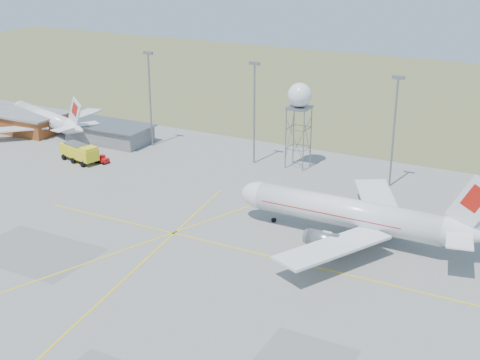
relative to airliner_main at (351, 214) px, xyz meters
The scene contains 12 objects.
ground 45.50m from the airliner_main, 114.93° to the right, with size 400.00×400.00×0.00m, color gray.
grass_strip 100.82m from the airliner_main, 100.93° to the left, with size 400.00×120.00×0.03m, color #585F34.
building_orange 96.42m from the airliner_main, 167.47° to the left, with size 33.00×12.00×4.30m.
building_grey 68.11m from the airliner_main, 160.33° to the left, with size 19.00×10.00×3.90m.
mast_a 60.09m from the airliner_main, 155.27° to the left, with size 2.20×0.50×20.50m.
mast_b 39.13m from the airliner_main, 139.43° to the left, with size 2.20×0.50×20.50m.
mast_c 26.18m from the airliner_main, 92.53° to the left, with size 2.20×0.50×20.50m.
airliner_main is the anchor object (origin of this frame).
airliner_far 84.68m from the airliner_main, 164.96° to the left, with size 30.84×29.09×10.75m.
radar_tower 34.08m from the airliner_main, 127.14° to the left, with size 4.68×4.68×16.93m.
fire_truck 61.19m from the airliner_main, behind, with size 9.87×5.63×3.75m.
baggage_tug 56.80m from the airliner_main, 169.55° to the left, with size 2.31×1.99×1.63m.
Camera 1 is at (47.79, -48.24, 44.02)m, focal length 50.00 mm.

